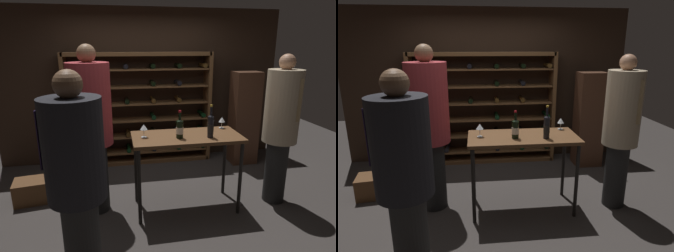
% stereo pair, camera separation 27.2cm
% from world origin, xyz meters
% --- Properties ---
extents(ground_plane, '(9.33, 9.33, 0.00)m').
position_xyz_m(ground_plane, '(0.00, 0.00, 0.00)').
color(ground_plane, '#383330').
extents(back_wall, '(4.90, 0.10, 2.62)m').
position_xyz_m(back_wall, '(0.00, 1.67, 1.31)').
color(back_wall, '#332319').
rests_on(back_wall, ground).
extents(wine_rack, '(2.46, 0.32, 1.90)m').
position_xyz_m(wine_rack, '(-0.08, 1.46, 0.94)').
color(wine_rack, brown).
rests_on(wine_rack, ground).
extents(tasting_table, '(1.31, 0.61, 0.96)m').
position_xyz_m(tasting_table, '(0.34, -0.16, 0.86)').
color(tasting_table, brown).
rests_on(tasting_table, ground).
extents(person_bystander_dark_jacket, '(0.49, 0.49, 2.03)m').
position_xyz_m(person_bystander_dark_jacket, '(-0.77, -0.00, 1.12)').
color(person_bystander_dark_jacket, black).
rests_on(person_bystander_dark_jacket, ground).
extents(person_host_in_suit, '(0.49, 0.48, 1.84)m').
position_xyz_m(person_host_in_suit, '(-0.83, -1.09, 1.01)').
color(person_host_in_suit, '#292929').
rests_on(person_host_in_suit, ground).
extents(person_guest_blue_shirt, '(0.42, 0.43, 1.92)m').
position_xyz_m(person_guest_blue_shirt, '(1.54, -0.20, 1.06)').
color(person_guest_blue_shirt, black).
rests_on(person_guest_blue_shirt, ground).
extents(wine_crate, '(0.52, 0.40, 0.30)m').
position_xyz_m(wine_crate, '(-1.61, 0.35, 0.15)').
color(wine_crate, brown).
rests_on(wine_crate, ground).
extents(display_cabinet, '(0.44, 0.36, 1.59)m').
position_xyz_m(display_cabinet, '(1.69, 1.12, 0.80)').
color(display_cabinet, '#4C2D1E').
rests_on(display_cabinet, ground).
extents(wine_bottle_amber_reserve, '(0.07, 0.07, 0.39)m').
position_xyz_m(wine_bottle_amber_reserve, '(0.60, -0.28, 1.11)').
color(wine_bottle_amber_reserve, black).
rests_on(wine_bottle_amber_reserve, tasting_table).
extents(wine_bottle_black_capsule, '(0.08, 0.08, 0.33)m').
position_xyz_m(wine_bottle_black_capsule, '(0.24, -0.24, 1.08)').
color(wine_bottle_black_capsule, black).
rests_on(wine_bottle_black_capsule, tasting_table).
extents(wine_glass_stemmed_center, '(0.09, 0.09, 0.16)m').
position_xyz_m(wine_glass_stemmed_center, '(-0.17, -0.14, 1.08)').
color(wine_glass_stemmed_center, silver).
rests_on(wine_glass_stemmed_center, tasting_table).
extents(wine_glass_stemmed_left, '(0.08, 0.08, 0.15)m').
position_xyz_m(wine_glass_stemmed_left, '(0.87, 0.06, 1.07)').
color(wine_glass_stemmed_left, silver).
rests_on(wine_glass_stemmed_left, tasting_table).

